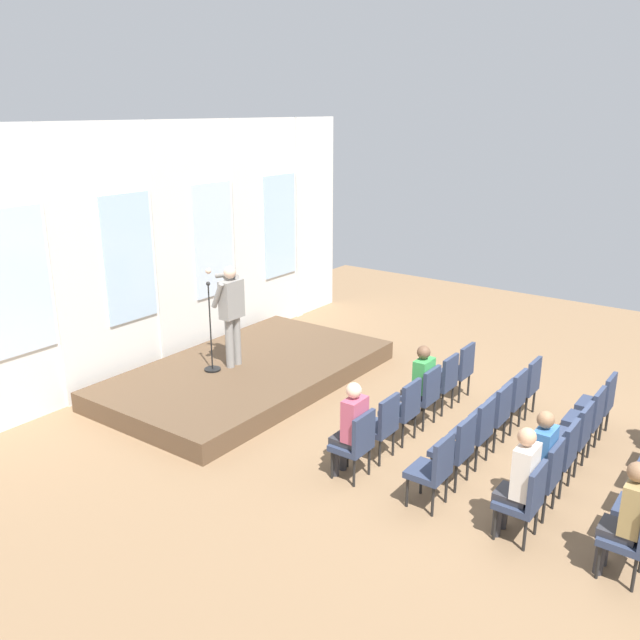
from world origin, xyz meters
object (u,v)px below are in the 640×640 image
chair_r0_c4 (443,380)px  audience_r2_c0 (520,478)px  mic_stand (212,352)px  chair_r2_c0 (525,497)px  chair_r0_c3 (425,393)px  chair_r1_c4 (511,397)px  chair_r2_c1 (544,473)px  chair_r0_c5 (460,368)px  chair_r2_c3 (575,433)px  chair_r0_c0 (356,441)px  audience_r2_c1 (539,456)px  audience_r0_c0 (351,425)px  chair_r1_c1 (457,446)px  chair_r2_c4 (588,416)px  chair_r1_c0 (434,467)px  chair_r3_c0 (633,533)px  chair_r1_c3 (495,412)px  chair_r0_c2 (404,407)px  audience_r0_c3 (420,381)px  speaker (231,309)px  chair_r2_c5 (600,401)px  audience_r3_c0 (627,514)px  chair_r2_c2 (560,452)px  chair_r1_c5 (526,383)px  chair_r0_c1 (381,423)px  chair_r1_c2 (477,428)px

chair_r0_c4 → audience_r2_c0: 3.29m
mic_stand → chair_r2_c0: size_ratio=1.65×
chair_r0_c4 → chair_r0_c3: bearing=180.0°
chair_r1_c4 → chair_r2_c1: size_ratio=1.00×
chair_r0_c5 → chair_r2_c3: (-1.25, -2.20, 0.00)m
chair_r0_c0 → audience_r2_c1: (0.63, -2.12, 0.19)m
audience_r0_c0 → chair_r1_c1: 1.35m
audience_r0_c0 → chair_r2_c4: bearing=-42.3°
chair_r0_c0 → chair_r1_c0: size_ratio=1.00×
chair_r1_c4 → chair_r3_c0: (-2.50, -2.20, 0.00)m
mic_stand → chair_r3_c0: size_ratio=1.65×
chair_r0_c4 → audience_r2_c1: audience_r2_c1 is taller
chair_r1_c4 → chair_r1_c3: bearing=180.0°
chair_r0_c2 → audience_r0_c3: (0.63, 0.08, 0.17)m
mic_stand → audience_r0_c0: (-1.03, -3.50, 0.07)m
speaker → chair_r2_c5: size_ratio=1.87×
audience_r2_c1 → audience_r3_c0: 1.27m
audience_r0_c0 → chair_r0_c5: (3.13, -0.08, -0.20)m
mic_stand → chair_r0_c0: mic_stand is taller
chair_r1_c0 → chair_r1_c1: size_ratio=1.00×
speaker → chair_r0_c4: speaker is taller
chair_r2_c2 → chair_r3_c0: same height
chair_r0_c0 → audience_r0_c0: audience_r0_c0 is taller
chair_r0_c2 → audience_r0_c3: 0.65m
chair_r0_c4 → chair_r2_c2: (-1.25, -2.20, 0.00)m
chair_r1_c5 → mic_stand: bearing=114.2°
audience_r2_c1 → chair_r2_c5: 2.51m
chair_r1_c1 → audience_r3_c0: 2.22m
audience_r0_c3 → chair_r0_c1: bearing=-176.1°
chair_r0_c2 → chair_r1_c2: (0.00, -1.10, 0.00)m
chair_r2_c3 → chair_r2_c5: (1.25, 0.00, 0.00)m
chair_r2_c3 → speaker: bearing=94.8°
audience_r2_c0 → chair_r2_c1: bearing=-7.2°
chair_r1_c3 → chair_r2_c0: (-1.88, -1.10, 0.00)m
speaker → chair_r0_c0: 3.81m
audience_r3_c0 → chair_r1_c2: bearing=59.4°
chair_r1_c4 → chair_r2_c2: same height
speaker → chair_r1_c5: 4.93m
chair_r0_c5 → audience_r2_c0: (-3.13, -2.12, 0.22)m
chair_r0_c1 → chair_r0_c3: same height
audience_r0_c3 → chair_r3_c0: 3.87m
chair_r0_c2 → chair_r1_c1: size_ratio=1.00×
chair_r1_c3 → chair_r2_c5: (1.25, -1.10, 0.00)m
audience_r2_c1 → audience_r0_c3: bearing=60.4°
chair_r0_c3 → chair_r0_c4: bearing=0.0°
chair_r0_c5 → chair_r2_c2: bearing=-130.5°
chair_r2_c3 → chair_r1_c3: bearing=90.0°
audience_r0_c0 → audience_r2_c0: (0.00, -2.20, 0.01)m
chair_r1_c5 → audience_r3_c0: (-3.13, -2.12, 0.20)m
mic_stand → chair_r2_c0: mic_stand is taller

